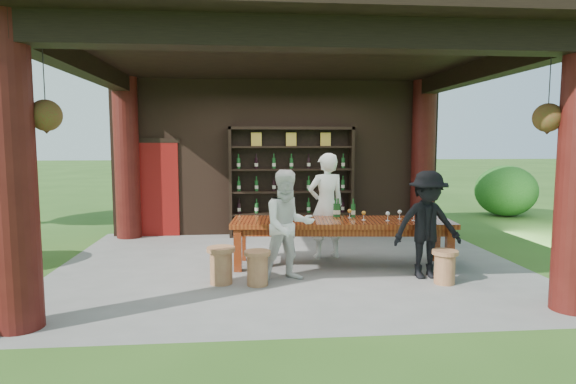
{
  "coord_description": "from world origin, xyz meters",
  "views": [
    {
      "loc": [
        -0.72,
        -7.64,
        2.0
      ],
      "look_at": [
        0.0,
        0.4,
        1.15
      ],
      "focal_mm": 30.0,
      "sensor_mm": 36.0,
      "label": 1
    }
  ],
  "objects": [
    {
      "name": "ground",
      "position": [
        0.0,
        0.0,
        0.0
      ],
      "size": [
        90.0,
        90.0,
        0.0
      ],
      "primitive_type": "plane",
      "color": "#2D5119",
      "rests_on": "ground"
    },
    {
      "name": "pavilion",
      "position": [
        -0.01,
        0.43,
        2.13
      ],
      "size": [
        7.5,
        6.0,
        3.6
      ],
      "color": "slate",
      "rests_on": "ground"
    },
    {
      "name": "wine_shelf",
      "position": [
        0.25,
        2.45,
        1.16
      ],
      "size": [
        2.62,
        0.4,
        2.3
      ],
      "color": "black",
      "rests_on": "ground"
    },
    {
      "name": "tasting_table",
      "position": [
        0.82,
        -0.13,
        0.63
      ],
      "size": [
        3.57,
        1.22,
        0.75
      ],
      "rotation": [
        0.0,
        0.0,
        -0.09
      ],
      "color": "#5D1E0D",
      "rests_on": "ground"
    },
    {
      "name": "stool_near_left",
      "position": [
        -0.56,
        -1.08,
        0.26
      ],
      "size": [
        0.37,
        0.37,
        0.49
      ],
      "rotation": [
        0.0,
        0.0,
        0.06
      ],
      "color": "brown",
      "rests_on": "ground"
    },
    {
      "name": "stool_near_right",
      "position": [
        2.07,
        -1.24,
        0.25
      ],
      "size": [
        0.36,
        0.36,
        0.48
      ],
      "rotation": [
        0.0,
        0.0,
        0.27
      ],
      "color": "brown",
      "rests_on": "ground"
    },
    {
      "name": "stool_far_left",
      "position": [
        -1.07,
        -0.96,
        0.28
      ],
      "size": [
        0.4,
        0.4,
        0.52
      ],
      "rotation": [
        0.0,
        0.0,
        0.28
      ],
      "color": "brown",
      "rests_on": "ground"
    },
    {
      "name": "host",
      "position": [
        0.66,
        0.45,
        0.9
      ],
      "size": [
        0.74,
        0.58,
        1.8
      ],
      "primitive_type": "imported",
      "rotation": [
        0.0,
        0.0,
        3.38
      ],
      "color": "white",
      "rests_on": "ground"
    },
    {
      "name": "guest_woman",
      "position": [
        -0.11,
        -0.87,
        0.8
      ],
      "size": [
        0.9,
        0.77,
        1.6
      ],
      "primitive_type": "imported",
      "rotation": [
        0.0,
        0.0,
        0.23
      ],
      "color": "white",
      "rests_on": "ground"
    },
    {
      "name": "guest_man",
      "position": [
        1.93,
        -0.92,
        0.79
      ],
      "size": [
        1.05,
        0.64,
        1.58
      ],
      "primitive_type": "imported",
      "rotation": [
        0.0,
        0.0,
        0.05
      ],
      "color": "black",
      "rests_on": "ground"
    },
    {
      "name": "table_bottles",
      "position": [
        0.88,
        0.16,
        0.9
      ],
      "size": [
        0.37,
        0.14,
        0.31
      ],
      "color": "#194C1E",
      "rests_on": "tasting_table"
    },
    {
      "name": "table_glasses",
      "position": [
        1.48,
        -0.17,
        0.82
      ],
      "size": [
        1.03,
        0.42,
        0.15
      ],
      "color": "silver",
      "rests_on": "tasting_table"
    },
    {
      "name": "napkin_basket",
      "position": [
        -0.11,
        -0.17,
        0.82
      ],
      "size": [
        0.28,
        0.2,
        0.14
      ],
      "primitive_type": "cube",
      "rotation": [
        0.0,
        0.0,
        -0.09
      ],
      "color": "#BF6672",
      "rests_on": "tasting_table"
    },
    {
      "name": "shrubs",
      "position": [
        2.66,
        0.63,
        0.57
      ],
      "size": [
        14.71,
        9.16,
        1.36
      ],
      "color": "#194C14",
      "rests_on": "ground"
    },
    {
      "name": "trees",
      "position": [
        4.16,
        0.98,
        3.37
      ],
      "size": [
        20.79,
        9.53,
        4.8
      ],
      "color": "#3F2819",
      "rests_on": "ground"
    }
  ]
}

